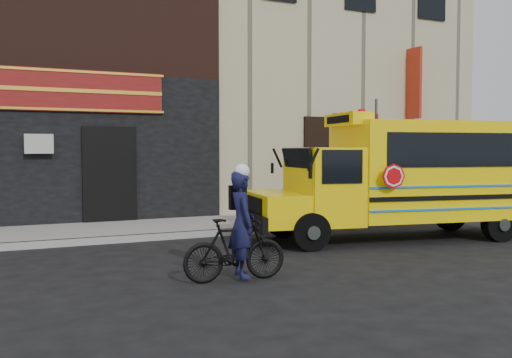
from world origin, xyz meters
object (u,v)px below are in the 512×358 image
object	(u,v)px
school_bus	(409,175)
cyclist	(242,227)
sign_pole	(376,155)
bicycle	(235,250)

from	to	relation	value
school_bus	cyclist	xyz separation A→B (m)	(-5.28, -2.26, -0.65)
school_bus	cyclist	bearing A→B (deg)	-156.80
sign_pole	cyclist	distance (m)	8.19
sign_pole	cyclist	world-z (taller)	sign_pole
bicycle	cyclist	bearing A→B (deg)	-64.65
sign_pole	bicycle	xyz separation A→B (m)	(-6.51, -5.08, -1.43)
school_bus	sign_pole	bearing A→B (deg)	68.54
sign_pole	bicycle	size ratio (longest dim) A/B	2.10
sign_pole	cyclist	xyz separation A→B (m)	(-6.37, -5.03, -1.08)
bicycle	cyclist	size ratio (longest dim) A/B	0.98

